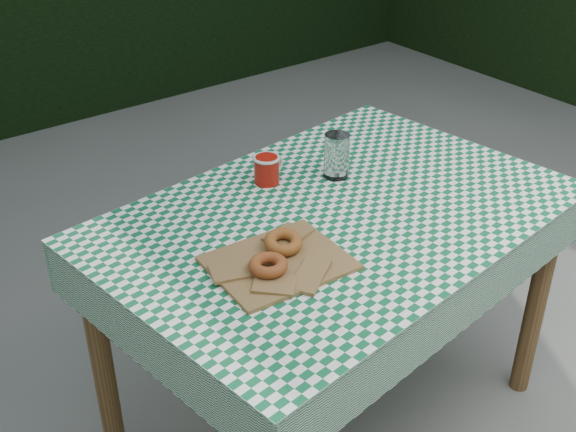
# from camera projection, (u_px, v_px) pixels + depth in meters

# --- Properties ---
(table) EXTENTS (1.32, 0.97, 0.75)m
(table) POSITION_uv_depth(u_px,v_px,m) (332.00, 325.00, 2.10)
(table) COLOR brown
(table) RESTS_ON ground
(tablecloth) EXTENTS (1.34, 0.99, 0.01)m
(tablecloth) POSITION_uv_depth(u_px,v_px,m) (337.00, 213.00, 1.90)
(tablecloth) COLOR #0D5830
(tablecloth) RESTS_ON table
(paper_bag) EXTENTS (0.33, 0.27, 0.02)m
(paper_bag) POSITION_uv_depth(u_px,v_px,m) (279.00, 262.00, 1.69)
(paper_bag) COLOR olive
(paper_bag) RESTS_ON tablecloth
(bagel_front) EXTENTS (0.11, 0.11, 0.03)m
(bagel_front) POSITION_uv_depth(u_px,v_px,m) (268.00, 265.00, 1.64)
(bagel_front) COLOR brown
(bagel_front) RESTS_ON paper_bag
(bagel_back) EXTENTS (0.12, 0.12, 0.03)m
(bagel_back) POSITION_uv_depth(u_px,v_px,m) (283.00, 242.00, 1.72)
(bagel_back) COLOR #9C5B20
(bagel_back) RESTS_ON paper_bag
(coffee_mug) EXTENTS (0.17, 0.17, 0.08)m
(coffee_mug) POSITION_uv_depth(u_px,v_px,m) (267.00, 170.00, 2.02)
(coffee_mug) COLOR #971209
(coffee_mug) RESTS_ON tablecloth
(drinking_glass) EXTENTS (0.10, 0.10, 0.13)m
(drinking_glass) POSITION_uv_depth(u_px,v_px,m) (337.00, 156.00, 2.04)
(drinking_glass) COLOR silver
(drinking_glass) RESTS_ON tablecloth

